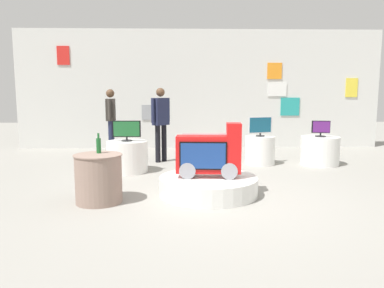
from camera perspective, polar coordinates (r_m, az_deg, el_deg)
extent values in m
plane|color=gray|center=(5.71, 3.88, -8.46)|extent=(30.00, 30.00, 0.00)
cube|color=silver|center=(10.89, 1.17, 8.34)|extent=(10.49, 0.10, 3.40)
cube|color=yellow|center=(11.90, 23.24, 7.94)|extent=(0.35, 0.02, 0.55)
cube|color=teal|center=(11.28, 14.78, 5.56)|extent=(0.55, 0.02, 0.52)
cube|color=gray|center=(10.86, -6.30, 4.85)|extent=(0.53, 0.02, 0.43)
cube|color=orange|center=(11.16, 12.53, 10.87)|extent=(0.42, 0.02, 0.46)
cube|color=red|center=(11.36, -19.12, 12.69)|extent=(0.35, 0.02, 0.52)
cube|color=white|center=(11.17, 12.91, 8.12)|extent=(0.54, 0.02, 0.37)
cylinder|color=silver|center=(5.93, 2.50, -6.40)|extent=(1.56, 1.56, 0.29)
cylinder|color=gray|center=(5.88, -0.63, -3.82)|extent=(0.28, 0.38, 0.25)
cylinder|color=gray|center=(5.88, 5.65, -3.86)|extent=(0.28, 0.38, 0.25)
cube|color=red|center=(5.82, 2.53, -1.57)|extent=(1.02, 0.39, 0.57)
cube|color=red|center=(5.79, 6.43, 2.20)|extent=(0.24, 0.33, 0.20)
cube|color=black|center=(5.66, 1.71, -1.84)|extent=(0.72, 0.07, 0.43)
cube|color=navy|center=(5.66, 1.71, -1.84)|extent=(0.68, 0.07, 0.39)
cube|color=#B2B2B7|center=(5.78, 2.55, 1.54)|extent=(0.80, 0.09, 0.02)
cylinder|color=silver|center=(8.53, 10.34, -0.95)|extent=(0.67, 0.67, 0.63)
cylinder|color=black|center=(8.49, 10.40, 1.24)|extent=(0.20, 0.20, 0.02)
cylinder|color=black|center=(8.49, 10.40, 1.49)|extent=(0.04, 0.04, 0.05)
cube|color=silver|center=(8.47, 10.44, 2.90)|extent=(0.56, 0.20, 0.37)
cube|color=navy|center=(8.44, 10.43, 2.89)|extent=(0.51, 0.16, 0.33)
cylinder|color=silver|center=(8.80, 18.97, -0.98)|extent=(0.84, 0.84, 0.63)
cylinder|color=black|center=(8.76, 19.07, 1.14)|extent=(0.23, 0.23, 0.02)
cylinder|color=black|center=(8.76, 19.08, 1.41)|extent=(0.04, 0.04, 0.06)
cube|color=black|center=(8.74, 19.13, 2.50)|extent=(0.40, 0.10, 0.27)
cube|color=#561E6B|center=(8.72, 19.20, 2.49)|extent=(0.36, 0.07, 0.24)
cylinder|color=silver|center=(7.68, -9.88, -1.90)|extent=(0.83, 0.83, 0.63)
cylinder|color=black|center=(7.64, -9.94, 0.52)|extent=(0.21, 0.21, 0.02)
cylinder|color=black|center=(7.63, -9.94, 0.83)|extent=(0.04, 0.04, 0.06)
cube|color=black|center=(7.61, -9.98, 2.30)|extent=(0.56, 0.04, 0.33)
cube|color=#1E5B2D|center=(7.59, -10.00, 2.29)|extent=(0.52, 0.02, 0.30)
cylinder|color=gray|center=(5.63, -14.11, -5.15)|extent=(0.67, 0.67, 0.72)
cylinder|color=gray|center=(5.56, -14.23, -1.64)|extent=(0.70, 0.70, 0.02)
cylinder|color=#195926|center=(5.66, -14.10, -0.26)|extent=(0.07, 0.07, 0.22)
cylinder|color=#195926|center=(5.64, -14.15, 1.24)|extent=(0.03, 0.03, 0.08)
cylinder|color=black|center=(8.78, -4.30, 0.16)|extent=(0.12, 0.12, 0.86)
cylinder|color=black|center=(8.65, -5.25, 0.03)|extent=(0.12, 0.12, 0.86)
cube|color=#1E233F|center=(8.65, -4.83, 4.98)|extent=(0.41, 0.41, 0.62)
sphere|color=brown|center=(8.63, -4.86, 7.90)|extent=(0.20, 0.20, 0.20)
cylinder|color=#1E233F|center=(8.81, -3.69, 5.24)|extent=(0.08, 0.08, 0.56)
cylinder|color=#1E233F|center=(8.48, -6.01, 5.12)|extent=(0.08, 0.08, 0.56)
cylinder|color=#1E233F|center=(9.26, -12.29, 0.60)|extent=(0.12, 0.12, 0.93)
cylinder|color=#1E233F|center=(9.45, -12.15, 0.76)|extent=(0.12, 0.12, 0.93)
cube|color=#38332D|center=(9.29, -12.35, 5.15)|extent=(0.23, 0.39, 0.53)
sphere|color=brown|center=(9.29, -12.42, 7.59)|extent=(0.20, 0.20, 0.20)
cylinder|color=#38332D|center=(9.05, -12.53, 5.25)|extent=(0.08, 0.08, 0.48)
cylinder|color=#38332D|center=(9.53, -12.19, 5.38)|extent=(0.08, 0.08, 0.48)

